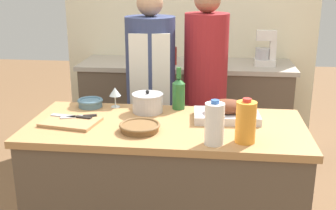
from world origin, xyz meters
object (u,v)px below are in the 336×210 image
(condiment_bottle_short, at_px, (208,52))
(roasting_pan, at_px, (227,112))
(juice_jug, at_px, (246,122))
(wine_glass_left, at_px, (115,92))
(stand_mixer, at_px, (265,51))
(knife_paring, at_px, (80,116))
(condiment_bottle_tall, at_px, (173,56))
(milk_jug, at_px, (214,124))
(cutting_board, at_px, (71,122))
(person_cook_aproned, at_px, (151,90))
(stock_pot, at_px, (148,103))
(knife_chef, at_px, (73,117))
(mixing_bowl, at_px, (90,103))
(person_cook_guest, at_px, (205,86))
(wicker_basket, at_px, (140,127))
(wine_bottle_green, at_px, (179,93))

(condiment_bottle_short, bearing_deg, roasting_pan, -84.40)
(juice_jug, distance_m, wine_glass_left, 0.93)
(roasting_pan, relative_size, stand_mixer, 1.25)
(wine_glass_left, bearing_deg, knife_paring, -119.08)
(stand_mixer, relative_size, condiment_bottle_tall, 1.76)
(milk_jug, relative_size, stand_mixer, 0.74)
(cutting_board, bearing_deg, knife_paring, 62.89)
(condiment_bottle_tall, xyz_separation_m, condiment_bottle_short, (0.30, 0.16, 0.01))
(person_cook_aproned, bearing_deg, cutting_board, -119.16)
(person_cook_aproned, bearing_deg, condiment_bottle_short, 58.70)
(roasting_pan, relative_size, person_cook_aproned, 0.24)
(cutting_board, xyz_separation_m, stock_pot, (0.40, 0.26, 0.05))
(knife_paring, bearing_deg, wine_glass_left, 60.92)
(knife_chef, xyz_separation_m, condiment_bottle_short, (0.74, 1.61, 0.11))
(juice_jug, xyz_separation_m, milk_jug, (-0.16, -0.04, -0.00))
(knife_paring, relative_size, person_cook_aproned, 0.13)
(mixing_bowl, bearing_deg, knife_paring, -87.08)
(person_cook_aproned, relative_size, person_cook_guest, 0.98)
(condiment_bottle_tall, bearing_deg, wicker_basket, -90.64)
(wine_bottle_green, height_order, stand_mixer, stand_mixer)
(knife_paring, distance_m, stand_mixer, 1.93)
(wicker_basket, bearing_deg, juice_jug, -9.44)
(wine_glass_left, bearing_deg, condiment_bottle_short, 67.70)
(wicker_basket, xyz_separation_m, person_cook_guest, (0.32, 0.94, -0.01))
(knife_chef, distance_m, condiment_bottle_tall, 1.52)
(wine_bottle_green, bearing_deg, stand_mixer, 61.90)
(mixing_bowl, relative_size, wine_bottle_green, 0.61)
(roasting_pan, height_order, stand_mixer, stand_mixer)
(wine_bottle_green, height_order, condiment_bottle_tall, wine_bottle_green)
(juice_jug, xyz_separation_m, condiment_bottle_short, (-0.23, 1.84, 0.02))
(wine_bottle_green, relative_size, person_cook_aproned, 0.16)
(roasting_pan, distance_m, cutting_board, 0.89)
(condiment_bottle_short, bearing_deg, cutting_board, -113.62)
(condiment_bottle_short, xyz_separation_m, person_cook_aproned, (-0.40, -0.86, -0.14))
(wicker_basket, xyz_separation_m, knife_paring, (-0.38, 0.14, -0.00))
(wine_glass_left, xyz_separation_m, person_cook_aproned, (0.15, 0.48, -0.11))
(juice_jug, relative_size, condiment_bottle_tall, 1.30)
(milk_jug, bearing_deg, condiment_bottle_tall, 102.52)
(wicker_basket, height_order, condiment_bottle_tall, condiment_bottle_tall)
(juice_jug, bearing_deg, roasting_pan, 104.54)
(cutting_board, bearing_deg, condiment_bottle_short, 66.38)
(mixing_bowl, relative_size, condiment_bottle_tall, 0.92)
(mixing_bowl, bearing_deg, stock_pot, -8.89)
(wine_glass_left, bearing_deg, mixing_bowl, -175.07)
(mixing_bowl, distance_m, wine_glass_left, 0.17)
(mixing_bowl, distance_m, milk_jug, 0.95)
(cutting_board, bearing_deg, person_cook_guest, 49.73)
(stand_mixer, distance_m, person_cook_aproned, 1.19)
(wicker_basket, relative_size, juice_jug, 0.97)
(juice_jug, bearing_deg, wicker_basket, 170.56)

